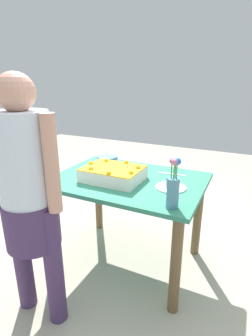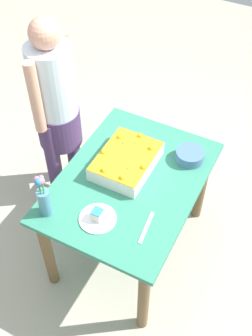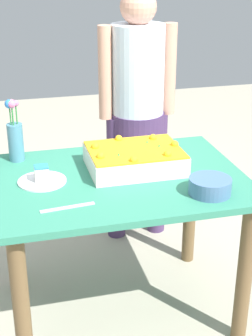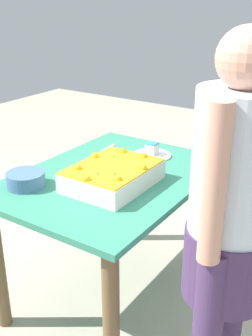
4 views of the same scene
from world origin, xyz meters
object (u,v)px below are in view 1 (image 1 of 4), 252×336
at_px(serving_plate_with_slice, 171,185).
at_px(sheet_cake, 113,173).
at_px(cake_knife, 172,174).
at_px(person_standing, 28,192).
at_px(fruit_bowl, 107,160).
at_px(flower_vase, 173,188).

bearing_deg(serving_plate_with_slice, sheet_cake, 5.39).
relative_size(cake_knife, person_standing, 0.15).
relative_size(sheet_cake, fruit_bowl, 2.39).
distance_m(flower_vase, fruit_bowl, 0.96).
height_order(sheet_cake, cake_knife, sheet_cake).
xyz_separation_m(sheet_cake, cake_knife, (-0.36, -0.31, -0.05)).
xyz_separation_m(sheet_cake, flower_vase, (-0.53, 0.24, 0.07)).
bearing_deg(sheet_cake, serving_plate_with_slice, -174.61).
bearing_deg(person_standing, sheet_cake, -16.51).
bearing_deg(sheet_cake, cake_knife, -139.32).
distance_m(sheet_cake, person_standing, 0.67).
height_order(sheet_cake, person_standing, person_standing).
bearing_deg(fruit_bowl, person_standing, 92.78).
bearing_deg(person_standing, fruit_bowl, 2.78).
xyz_separation_m(sheet_cake, serving_plate_with_slice, (-0.43, -0.04, -0.03)).
distance_m(sheet_cake, serving_plate_with_slice, 0.44).
bearing_deg(flower_vase, cake_knife, -73.33).
bearing_deg(flower_vase, serving_plate_with_slice, -71.96).
distance_m(cake_knife, fruit_bowl, 0.60).
bearing_deg(serving_plate_with_slice, fruit_bowl, -23.29).
relative_size(sheet_cake, person_standing, 0.29).
xyz_separation_m(serving_plate_with_slice, flower_vase, (-0.09, 0.28, 0.11)).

